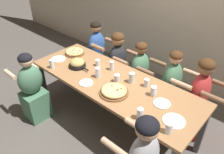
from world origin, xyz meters
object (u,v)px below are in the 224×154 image
at_px(empty_plate_d, 86,83).
at_px(drinking_glass_b, 132,78).
at_px(drinking_glass_a, 112,66).
at_px(diner_far_left, 97,56).
at_px(skillet_bowl, 77,63).
at_px(diner_far_center, 139,78).
at_px(diner_far_right, 197,101).
at_px(empty_plate_a, 58,59).
at_px(empty_plate_b, 162,103).
at_px(diner_far_midright, 170,91).
at_px(drinking_glass_h, 169,128).
at_px(pizza_board_second, 114,91).
at_px(diner_far_midleft, 118,66).
at_px(drinking_glass_i, 117,79).
at_px(pizza_board_main, 75,52).
at_px(drinking_glass_c, 98,73).
at_px(drinking_glass_e, 52,64).
at_px(drinking_glass_d, 140,114).
at_px(diner_near_left, 33,90).
at_px(cocktail_glass_blue, 98,63).
at_px(empty_plate_c, 174,121).
at_px(drinking_glass_f, 153,92).
at_px(drinking_glass_g, 147,83).

bearing_deg(empty_plate_d, drinking_glass_b, 44.28).
height_order(drinking_glass_a, diner_far_left, diner_far_left).
bearing_deg(skillet_bowl, drinking_glass_b, 14.54).
bearing_deg(diner_far_center, diner_far_right, 90.00).
bearing_deg(diner_far_right, empty_plate_a, -67.84).
distance_m(empty_plate_b, diner_far_midright, 0.72).
height_order(drinking_glass_a, diner_far_center, diner_far_center).
relative_size(drinking_glass_a, drinking_glass_h, 1.13).
xyz_separation_m(drinking_glass_a, drinking_glass_h, (1.19, -0.50, -0.01)).
bearing_deg(drinking_glass_a, drinking_glass_b, -8.24).
distance_m(pizza_board_second, empty_plate_d, 0.41).
bearing_deg(drinking_glass_a, skillet_bowl, -147.54).
bearing_deg(diner_far_midleft, diner_far_right, 90.00).
distance_m(diner_far_midleft, diner_far_center, 0.46).
bearing_deg(drinking_glass_i, pizza_board_main, 172.23).
distance_m(empty_plate_d, drinking_glass_c, 0.21).
relative_size(empty_plate_d, drinking_glass_b, 1.30).
bearing_deg(pizza_board_second, drinking_glass_e, -171.76).
height_order(empty_plate_b, drinking_glass_d, drinking_glass_d).
bearing_deg(diner_far_midleft, drinking_glass_d, 49.51).
xyz_separation_m(drinking_glass_c, diner_near_left, (-0.78, -0.58, -0.35)).
bearing_deg(pizza_board_main, skillet_bowl, -34.11).
distance_m(empty_plate_b, diner_far_midleft, 1.39).
distance_m(empty_plate_d, diner_far_right, 1.49).
height_order(empty_plate_a, drinking_glass_h, drinking_glass_h).
bearing_deg(diner_far_center, pizza_board_main, -61.95).
distance_m(cocktail_glass_blue, diner_far_left, 0.81).
distance_m(cocktail_glass_blue, diner_far_midleft, 0.60).
xyz_separation_m(drinking_glass_a, diner_far_midright, (0.72, 0.46, -0.34)).
bearing_deg(drinking_glass_h, cocktail_glass_blue, 162.56).
bearing_deg(empty_plate_d, drinking_glass_c, 86.49).
distance_m(empty_plate_c, drinking_glass_d, 0.36).
height_order(drinking_glass_c, diner_far_center, diner_far_center).
xyz_separation_m(diner_far_center, diner_far_left, (-0.95, 0.00, 0.04)).
xyz_separation_m(drinking_glass_a, drinking_glass_f, (0.76, -0.10, -0.01)).
xyz_separation_m(drinking_glass_d, drinking_glass_i, (-0.63, 0.35, -0.01)).
bearing_deg(drinking_glass_d, skillet_bowl, 168.83).
bearing_deg(drinking_glass_c, drinking_glass_f, 12.08).
height_order(drinking_glass_e, drinking_glass_g, drinking_glass_e).
height_order(empty_plate_b, diner_far_center, diner_far_center).
bearing_deg(drinking_glass_h, diner_near_left, -169.93).
bearing_deg(skillet_bowl, diner_far_midleft, 79.34).
relative_size(empty_plate_c, diner_far_midright, 0.21).
bearing_deg(diner_far_midleft, drinking_glass_e, -21.00).
distance_m(empty_plate_a, drinking_glass_h, 2.02).
distance_m(drinking_glass_e, diner_far_center, 1.35).
bearing_deg(empty_plate_d, drinking_glass_e, -174.18).
height_order(drinking_glass_g, diner_far_right, diner_far_right).
bearing_deg(empty_plate_c, drinking_glass_c, 177.11).
bearing_deg(empty_plate_b, drinking_glass_c, -173.98).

